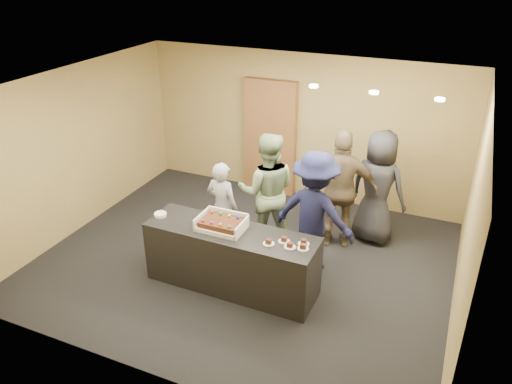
% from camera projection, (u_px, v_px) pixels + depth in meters
% --- Properties ---
extents(room, '(6.04, 6.00, 2.70)m').
position_uv_depth(room, '(244.00, 180.00, 7.08)').
color(room, black).
rests_on(room, ground).
extents(serving_counter, '(2.41, 0.73, 0.90)m').
position_uv_depth(serving_counter, '(232.00, 259.00, 6.91)').
color(serving_counter, black).
rests_on(serving_counter, floor).
extents(storage_cabinet, '(1.00, 0.15, 2.20)m').
position_uv_depth(storage_cabinet, '(270.00, 138.00, 9.38)').
color(storage_cabinet, brown).
rests_on(storage_cabinet, floor).
extents(cake_box, '(0.63, 0.44, 0.19)m').
position_uv_depth(cake_box, '(222.00, 225.00, 6.76)').
color(cake_box, white).
rests_on(cake_box, serving_counter).
extents(sheet_cake, '(0.54, 0.37, 0.11)m').
position_uv_depth(sheet_cake, '(221.00, 223.00, 6.72)').
color(sheet_cake, '#33160B').
rests_on(sheet_cake, cake_box).
extents(plate_stack, '(0.17, 0.17, 0.04)m').
position_uv_depth(plate_stack, '(160.00, 214.00, 7.07)').
color(plate_stack, white).
rests_on(plate_stack, serving_counter).
extents(slice_a, '(0.15, 0.15, 0.07)m').
position_uv_depth(slice_a, '(269.00, 242.00, 6.41)').
color(slice_a, white).
rests_on(slice_a, serving_counter).
extents(slice_b, '(0.15, 0.15, 0.07)m').
position_uv_depth(slice_b, '(284.00, 240.00, 6.46)').
color(slice_b, white).
rests_on(slice_b, serving_counter).
extents(slice_c, '(0.15, 0.15, 0.07)m').
position_uv_depth(slice_c, '(290.00, 246.00, 6.34)').
color(slice_c, white).
rests_on(slice_c, serving_counter).
extents(slice_d, '(0.15, 0.15, 0.07)m').
position_uv_depth(slice_d, '(304.00, 242.00, 6.40)').
color(slice_d, white).
rests_on(slice_d, serving_counter).
extents(slice_e, '(0.15, 0.15, 0.07)m').
position_uv_depth(slice_e, '(303.00, 247.00, 6.30)').
color(slice_e, white).
rests_on(slice_e, serving_counter).
extents(person_server_grey, '(0.58, 0.42, 1.49)m').
position_uv_depth(person_server_grey, '(222.00, 207.00, 7.64)').
color(person_server_grey, '#97989C').
rests_on(person_server_grey, floor).
extents(person_sage_man, '(1.12, 1.00, 1.89)m').
position_uv_depth(person_sage_man, '(267.00, 191.00, 7.68)').
color(person_sage_man, gray).
rests_on(person_sage_man, floor).
extents(person_navy_man, '(1.28, 0.84, 1.86)m').
position_uv_depth(person_navy_man, '(314.00, 213.00, 7.09)').
color(person_navy_man, '#141638').
rests_on(person_navy_man, floor).
extents(person_brown_extra, '(1.21, 0.75, 1.93)m').
position_uv_depth(person_brown_extra, '(341.00, 190.00, 7.69)').
color(person_brown_extra, brown).
rests_on(person_brown_extra, floor).
extents(person_dark_suit, '(1.03, 0.80, 1.86)m').
position_uv_depth(person_dark_suit, '(378.00, 187.00, 7.84)').
color(person_dark_suit, '#26262A').
rests_on(person_dark_suit, floor).
extents(ceiling_spotlights, '(1.72, 0.12, 0.03)m').
position_uv_depth(ceiling_spotlights, '(374.00, 92.00, 6.34)').
color(ceiling_spotlights, '#FFEAC6').
rests_on(ceiling_spotlights, ceiling).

